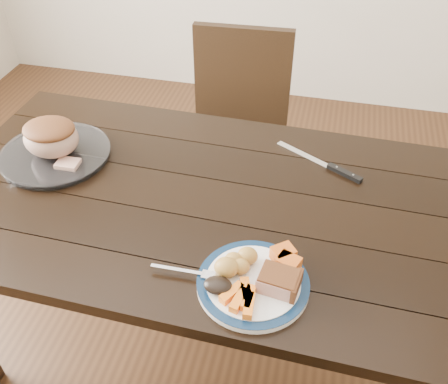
% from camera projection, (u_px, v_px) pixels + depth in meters
% --- Properties ---
extents(ground, '(4.00, 4.00, 0.00)m').
position_uv_depth(ground, '(206.00, 338.00, 1.98)').
color(ground, '#472B16').
rests_on(ground, ground).
extents(dining_table, '(1.62, 0.94, 0.75)m').
position_uv_depth(dining_table, '(201.00, 219.00, 1.55)').
color(dining_table, black).
rests_on(dining_table, ground).
extents(chair_far, '(0.44, 0.45, 0.93)m').
position_uv_depth(chair_far, '(237.00, 127.00, 2.19)').
color(chair_far, black).
rests_on(chair_far, ground).
extents(dinner_plate, '(0.28, 0.28, 0.02)m').
position_uv_depth(dinner_plate, '(253.00, 284.00, 1.23)').
color(dinner_plate, white).
rests_on(dinner_plate, dining_table).
extents(plate_rim, '(0.28, 0.28, 0.02)m').
position_uv_depth(plate_rim, '(253.00, 282.00, 1.23)').
color(plate_rim, '#0C213D').
rests_on(plate_rim, dinner_plate).
extents(serving_platter, '(0.35, 0.35, 0.02)m').
position_uv_depth(serving_platter, '(56.00, 155.00, 1.64)').
color(serving_platter, white).
rests_on(serving_platter, dining_table).
extents(pork_slice, '(0.10, 0.09, 0.04)m').
position_uv_depth(pork_slice, '(278.00, 281.00, 1.20)').
color(pork_slice, tan).
rests_on(pork_slice, dinner_plate).
extents(roasted_potatoes, '(0.10, 0.10, 0.05)m').
position_uv_depth(roasted_potatoes, '(233.00, 264.00, 1.24)').
color(roasted_potatoes, gold).
rests_on(roasted_potatoes, dinner_plate).
extents(carrot_batons, '(0.09, 0.11, 0.02)m').
position_uv_depth(carrot_batons, '(243.00, 297.00, 1.17)').
color(carrot_batons, orange).
rests_on(carrot_batons, dinner_plate).
extents(pumpkin_wedges, '(0.09, 0.09, 0.04)m').
position_uv_depth(pumpkin_wedges, '(286.00, 259.00, 1.25)').
color(pumpkin_wedges, orange).
rests_on(pumpkin_wedges, dinner_plate).
extents(dark_mushroom, '(0.07, 0.05, 0.03)m').
position_uv_depth(dark_mushroom, '(218.00, 285.00, 1.19)').
color(dark_mushroom, black).
rests_on(dark_mushroom, dinner_plate).
extents(fork, '(0.18, 0.03, 0.00)m').
position_uv_depth(fork, '(190.00, 272.00, 1.25)').
color(fork, silver).
rests_on(fork, dinner_plate).
extents(roast_joint, '(0.18, 0.15, 0.12)m').
position_uv_depth(roast_joint, '(51.00, 138.00, 1.60)').
color(roast_joint, tan).
rests_on(roast_joint, serving_platter).
extents(cut_slice, '(0.07, 0.06, 0.02)m').
position_uv_depth(cut_slice, '(68.00, 164.00, 1.57)').
color(cut_slice, tan).
rests_on(cut_slice, serving_platter).
extents(carving_knife, '(0.29, 0.17, 0.01)m').
position_uv_depth(carving_knife, '(334.00, 168.00, 1.59)').
color(carving_knife, silver).
rests_on(carving_knife, dining_table).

